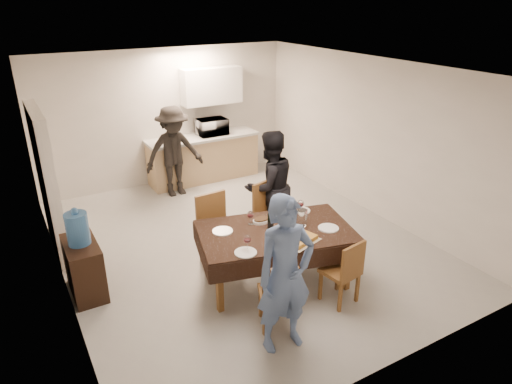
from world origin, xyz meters
TOP-DOWN VIEW (x-y plane):
  - floor at (0.00, 0.00)m, footprint 5.00×6.00m
  - ceiling at (0.00, 0.00)m, footprint 5.00×6.00m
  - wall_back at (0.00, 3.00)m, footprint 5.00×0.02m
  - wall_front at (0.00, -3.00)m, footprint 5.00×0.02m
  - wall_left at (-2.50, 0.00)m, footprint 0.02×6.00m
  - wall_right at (2.50, 0.00)m, footprint 0.02×6.00m
  - stub_partition at (-2.42, 1.20)m, footprint 0.15×1.40m
  - kitchen_base_cabinet at (0.60, 2.68)m, footprint 2.20×0.60m
  - kitchen_worktop at (0.60, 2.68)m, footprint 2.24×0.64m
  - upper_cabinet at (0.90, 2.82)m, footprint 1.20×0.34m
  - dining_table at (-0.08, -1.14)m, footprint 2.14×1.56m
  - chair_near_left at (-0.53, -1.97)m, footprint 0.51×0.53m
  - chair_near_right at (0.37, -1.97)m, footprint 0.45×0.45m
  - chair_far_left at (-0.53, -0.48)m, footprint 0.48×0.48m
  - chair_far_right at (0.37, -0.48)m, footprint 0.56×0.56m
  - console at (-2.28, -0.16)m, footprint 0.38×0.76m
  - water_jug at (-2.28, -0.16)m, footprint 0.27×0.27m
  - wine_bottle at (-0.13, -1.09)m, footprint 0.08×0.08m
  - water_pitcher at (0.27, -1.19)m, footprint 0.14×0.14m
  - savoury_tart at (0.02, -1.52)m, footprint 0.53×0.45m
  - salad_bowl at (0.22, -0.96)m, footprint 0.20×0.20m
  - mushroom_dish at (-0.13, -0.86)m, footprint 0.21×0.21m
  - wine_glass_a at (-0.63, -1.39)m, footprint 0.09×0.09m
  - wine_glass_b at (0.47, -0.89)m, footprint 0.09×0.09m
  - wine_glass_c at (-0.28, -0.84)m, footprint 0.08×0.08m
  - plate_near_left at (-0.68, -1.44)m, footprint 0.26×0.26m
  - plate_near_right at (0.52, -1.44)m, footprint 0.26×0.26m
  - plate_far_left at (-0.68, -0.84)m, footprint 0.26×0.26m
  - plate_far_right at (0.52, -0.84)m, footprint 0.25×0.25m
  - microwave at (0.82, 2.68)m, footprint 0.58×0.39m
  - person_near at (-0.63, -2.19)m, footprint 0.67×0.46m
  - person_far at (0.47, -0.09)m, footprint 0.87×0.70m
  - person_kitchen at (-0.17, 2.23)m, footprint 1.09×0.63m

SIDE VIEW (x-z plane):
  - floor at x=0.00m, z-range -0.01..0.01m
  - console at x=-2.28m, z-range 0.00..0.70m
  - kitchen_base_cabinet at x=0.60m, z-range 0.00..0.86m
  - chair_near_right at x=0.37m, z-range 0.29..0.76m
  - chair_near_left at x=-0.53m, z-range 0.30..0.76m
  - chair_far_left at x=-0.53m, z-range 0.34..0.88m
  - chair_far_right at x=0.37m, z-range 0.34..0.89m
  - dining_table at x=-0.08m, z-range 0.34..1.09m
  - plate_far_right at x=0.52m, z-range 0.75..0.77m
  - plate_far_left at x=-0.68m, z-range 0.75..0.77m
  - plate_near_left at x=-0.68m, z-range 0.75..0.77m
  - plate_near_right at x=0.52m, z-range 0.75..0.77m
  - mushroom_dish at x=-0.13m, z-range 0.75..0.79m
  - savoury_tart at x=0.02m, z-range 0.75..0.81m
  - salad_bowl at x=0.22m, z-range 0.75..0.83m
  - person_kitchen at x=-0.17m, z-range 0.00..1.68m
  - wine_glass_c at x=-0.28m, z-range 0.75..0.94m
  - wine_glass_b at x=0.47m, z-range 0.75..0.94m
  - wine_glass_a at x=-0.63m, z-range 0.75..0.95m
  - person_far at x=0.47m, z-range 0.00..1.71m
  - water_pitcher at x=0.27m, z-range 0.75..0.97m
  - person_near at x=-0.63m, z-range 0.00..1.74m
  - kitchen_worktop at x=0.60m, z-range 0.86..0.91m
  - water_jug at x=-2.28m, z-range 0.70..1.11m
  - wine_bottle at x=-0.13m, z-range 0.75..1.06m
  - stub_partition at x=-2.42m, z-range 0.00..2.10m
  - microwave at x=0.82m, z-range 0.91..1.23m
  - wall_back at x=0.00m, z-range 0.00..2.60m
  - wall_front at x=0.00m, z-range 0.00..2.60m
  - wall_left at x=-2.50m, z-range 0.00..2.60m
  - wall_right at x=2.50m, z-range 0.00..2.60m
  - upper_cabinet at x=0.90m, z-range 1.50..2.20m
  - ceiling at x=0.00m, z-range 2.59..2.61m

